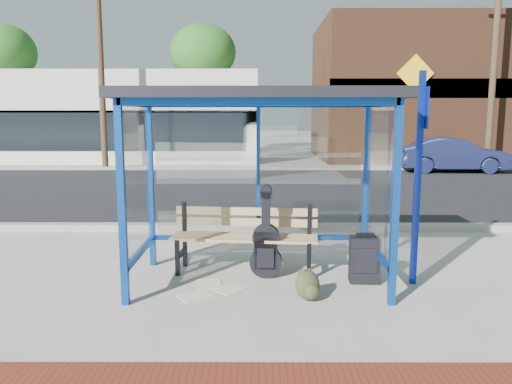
{
  "coord_description": "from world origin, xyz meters",
  "views": [
    {
      "loc": [
        -0.01,
        -6.13,
        2.13
      ],
      "look_at": [
        -0.03,
        0.2,
        1.14
      ],
      "focal_mm": 35.0,
      "sensor_mm": 36.0,
      "label": 1
    }
  ],
  "objects_px": {
    "parked_car": "(453,155)",
    "backpack": "(308,286)",
    "bench": "(245,234)",
    "suitcase": "(364,260)",
    "guitar_bag": "(266,246)"
  },
  "relations": [
    {
      "from": "parked_car",
      "to": "backpack",
      "type": "bearing_deg",
      "value": 156.34
    },
    {
      "from": "bench",
      "to": "backpack",
      "type": "distance_m",
      "value": 1.37
    },
    {
      "from": "bench",
      "to": "backpack",
      "type": "xyz_separation_m",
      "value": [
        0.76,
        -1.08,
        -0.35
      ]
    },
    {
      "from": "bench",
      "to": "suitcase",
      "type": "bearing_deg",
      "value": -11.19
    },
    {
      "from": "guitar_bag",
      "to": "parked_car",
      "type": "bearing_deg",
      "value": 63.91
    },
    {
      "from": "suitcase",
      "to": "backpack",
      "type": "xyz_separation_m",
      "value": [
        -0.77,
        -0.62,
        -0.13
      ]
    },
    {
      "from": "backpack",
      "to": "parked_car",
      "type": "bearing_deg",
      "value": 38.54
    },
    {
      "from": "bench",
      "to": "parked_car",
      "type": "bearing_deg",
      "value": 63.57
    },
    {
      "from": "guitar_bag",
      "to": "parked_car",
      "type": "xyz_separation_m",
      "value": [
        7.16,
        12.17,
        0.22
      ]
    },
    {
      "from": "bench",
      "to": "guitar_bag",
      "type": "xyz_separation_m",
      "value": [
        0.28,
        -0.26,
        -0.1
      ]
    },
    {
      "from": "guitar_bag",
      "to": "parked_car",
      "type": "distance_m",
      "value": 14.12
    },
    {
      "from": "guitar_bag",
      "to": "parked_car",
      "type": "relative_size",
      "value": 0.3
    },
    {
      "from": "backpack",
      "to": "parked_car",
      "type": "relative_size",
      "value": 0.09
    },
    {
      "from": "bench",
      "to": "parked_car",
      "type": "relative_size",
      "value": 0.51
    },
    {
      "from": "bench",
      "to": "backpack",
      "type": "bearing_deg",
      "value": -49.43
    }
  ]
}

